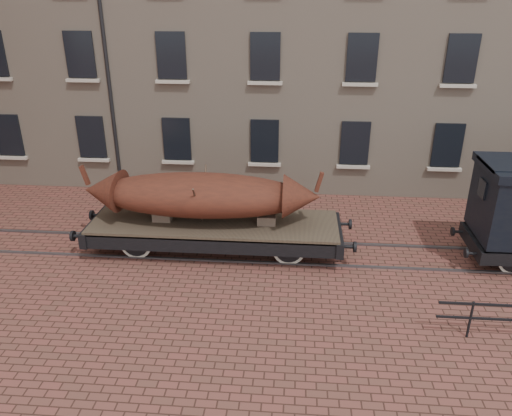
{
  "coord_description": "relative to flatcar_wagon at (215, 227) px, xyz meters",
  "views": [
    {
      "loc": [
        -1.28,
        -13.93,
        7.76
      ],
      "look_at": [
        -2.47,
        0.5,
        1.3
      ],
      "focal_mm": 35.0,
      "sensor_mm": 36.0,
      "label": 1
    }
  ],
  "objects": [
    {
      "name": "flatcar_wagon",
      "position": [
        0.0,
        0.0,
        0.0
      ],
      "size": [
        8.68,
        2.36,
        1.31
      ],
      "color": "brown",
      "rests_on": "ground"
    },
    {
      "name": "warehouse_cream",
      "position": [
        6.74,
        9.99,
        6.18
      ],
      "size": [
        40.0,
        10.19,
        14.0
      ],
      "color": "tan",
      "rests_on": "ground"
    },
    {
      "name": "rail_track",
      "position": [
        3.74,
        -0.0,
        -0.79
      ],
      "size": [
        30.0,
        1.52,
        0.06
      ],
      "color": "#59595E",
      "rests_on": "ground"
    },
    {
      "name": "iron_boat",
      "position": [
        -0.4,
        -0.0,
        1.09
      ],
      "size": [
        7.44,
        2.17,
        1.74
      ],
      "color": "#542316",
      "rests_on": "flatcar_wagon"
    },
    {
      "name": "ground",
      "position": [
        3.74,
        -0.0,
        -0.82
      ],
      "size": [
        90.0,
        90.0,
        0.0
      ],
      "primitive_type": "plane",
      "color": "brown"
    }
  ]
}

